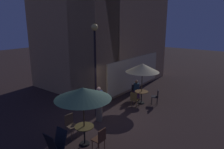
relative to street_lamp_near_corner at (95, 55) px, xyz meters
name	(u,v)px	position (x,y,z in m)	size (l,w,h in m)	color
ground_plane	(107,120)	(-0.06, -0.78, -3.11)	(60.00, 60.00, 0.00)	#322321
cafe_building	(103,21)	(3.84, 2.71, 1.58)	(8.78, 6.57, 9.40)	tan
street_lamp_near_corner	(95,55)	(0.00, 0.00, 0.00)	(0.32, 0.32, 4.57)	black
menu_sandwich_board	(56,143)	(-3.31, -1.08, -2.63)	(0.66, 0.56, 0.92)	black
cafe_table_0	(84,131)	(-2.20, -1.38, -2.53)	(0.75, 0.75, 0.78)	black
cafe_table_1	(141,94)	(2.86, -0.97, -2.56)	(0.77, 0.77, 0.73)	black
patio_umbrella_0	(83,93)	(-2.20, -1.38, -1.00)	(2.12, 2.12, 2.33)	black
patio_umbrella_1	(142,68)	(2.86, -0.97, -0.98)	(1.91, 1.91, 2.38)	black
cafe_chair_0	(70,123)	(-2.13, -0.50, -2.52)	(0.45, 0.45, 0.96)	brown
cafe_chair_1	(100,138)	(-2.19, -2.18, -2.54)	(0.41, 0.41, 0.93)	#522E1E
cafe_chair_2	(136,90)	(3.30, -0.30, -2.56)	(0.60, 0.60, 0.89)	black
cafe_chair_3	(134,99)	(2.03, -1.01, -2.56)	(0.42, 0.42, 0.91)	brown
cafe_chair_4	(156,95)	(3.26, -1.71, -2.58)	(0.52, 0.52, 0.87)	black
patron_seated_0	(137,89)	(3.22, -0.42, -2.42)	(0.49, 0.53, 1.21)	#61335F
patron_standing_1	(99,104)	(-0.34, -0.50, -2.25)	(0.36, 0.36, 1.70)	#766652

